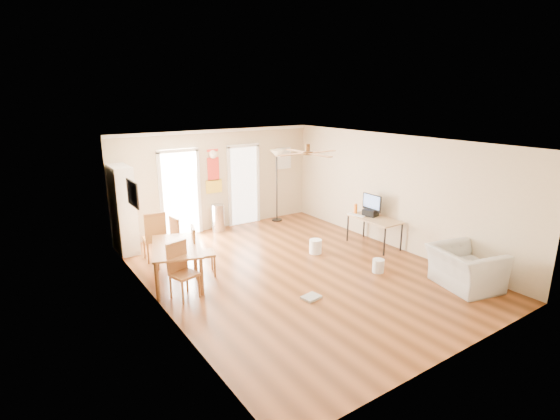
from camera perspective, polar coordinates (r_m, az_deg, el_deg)
floor at (r=8.61m, az=2.26°, el=-8.28°), size 7.00×7.00×0.00m
ceiling at (r=7.93m, az=2.46°, el=9.18°), size 5.50×7.00×0.00m
wall_back at (r=11.11m, az=-8.41°, el=4.05°), size 5.50×0.04×2.60m
wall_front at (r=5.89m, az=23.11°, el=-7.42°), size 5.50×0.04×2.60m
wall_left at (r=6.98m, az=-16.21°, el=-3.27°), size 0.04×7.00×2.60m
wall_right at (r=10.01m, az=15.16°, el=2.41°), size 0.04×7.00×2.60m
crown_molding at (r=7.94m, az=2.45°, el=8.89°), size 5.50×7.00×0.08m
kitchen_doorway at (r=10.75m, az=-13.36°, el=2.05°), size 0.90×0.10×2.10m
bathroom_doorway at (r=11.49m, az=-4.96°, el=3.26°), size 0.80×0.10×2.10m
wall_decal at (r=11.00m, az=-9.00°, el=5.23°), size 0.46×0.03×1.10m
ac_grille at (r=12.03m, az=0.45°, el=7.01°), size 0.50×0.04×0.60m
framed_poster at (r=8.18m, az=-19.33°, el=2.11°), size 0.04×0.66×0.48m
ceiling_fan at (r=7.72m, az=3.77°, el=7.71°), size 1.24×1.24×0.20m
bookshelf at (r=10.01m, az=-20.49°, el=0.09°), size 0.63×0.96×1.97m
dining_table at (r=8.25m, az=-13.67°, el=-7.07°), size 1.29×1.66×0.73m
dining_chair_right_a at (r=9.41m, az=-13.07°, el=-3.56°), size 0.43×0.43×0.93m
dining_chair_right_b at (r=8.41m, az=-10.27°, el=-5.45°), size 0.51×0.51×1.00m
dining_chair_near at (r=7.55m, az=-12.85°, el=-8.11°), size 0.50×0.50×0.99m
dining_chair_far at (r=9.41m, az=-16.66°, el=-3.34°), size 0.48×0.48×1.08m
trash_can at (r=11.04m, az=-8.38°, el=-1.07°), size 0.42×0.42×0.71m
torchiere_lamp at (r=11.70m, az=-0.43°, el=3.27°), size 0.47×0.47×1.99m
computer_desk at (r=10.13m, az=12.56°, el=-2.92°), size 0.63×1.26×0.67m
imac at (r=10.15m, az=12.31°, el=0.64°), size 0.11×0.56×0.52m
keyboard at (r=10.18m, az=10.28°, el=-0.68°), size 0.25×0.45×0.02m
printer at (r=10.19m, az=12.14°, el=-0.34°), size 0.34×0.37×0.16m
orange_bottle at (r=10.31m, az=10.19°, el=0.17°), size 0.09×0.09×0.24m
wastebasket_a at (r=9.52m, az=4.82°, el=-4.93°), size 0.33×0.33×0.32m
wastebasket_b at (r=8.75m, az=13.15°, el=-7.36°), size 0.29×0.29×0.27m
floor_cloth at (r=7.56m, az=4.24°, el=-11.70°), size 0.35×0.29×0.04m
armchair at (r=8.52m, az=23.74°, el=-7.21°), size 1.24×1.35×0.74m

